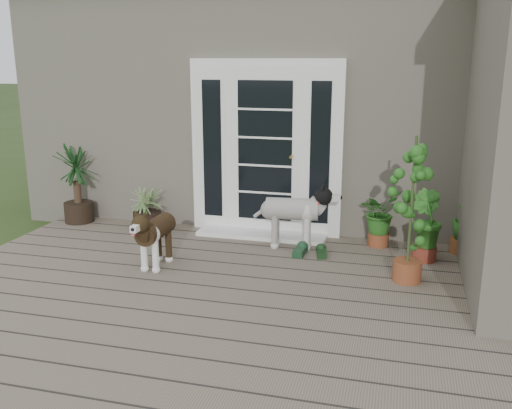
# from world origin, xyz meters

# --- Properties ---
(deck) EXTENTS (6.20, 4.60, 0.12)m
(deck) POSITION_xyz_m (0.00, 0.40, 0.06)
(deck) COLOR #6B5B4C
(deck) RESTS_ON ground
(house_main) EXTENTS (7.40, 4.00, 3.10)m
(house_main) POSITION_xyz_m (0.00, 4.65, 1.55)
(house_main) COLOR #665E54
(house_main) RESTS_ON ground
(door_unit) EXTENTS (1.90, 0.14, 2.15)m
(door_unit) POSITION_xyz_m (-0.20, 2.60, 1.19)
(door_unit) COLOR white
(door_unit) RESTS_ON deck
(door_step) EXTENTS (1.60, 0.40, 0.05)m
(door_step) POSITION_xyz_m (-0.20, 2.40, 0.14)
(door_step) COLOR white
(door_step) RESTS_ON deck
(brindle_dog) EXTENTS (0.33, 0.73, 0.61)m
(brindle_dog) POSITION_xyz_m (-1.02, 1.11, 0.42)
(brindle_dog) COLOR #3C2916
(brindle_dog) RESTS_ON deck
(white_dog) EXTENTS (0.84, 0.43, 0.68)m
(white_dog) POSITION_xyz_m (0.24, 2.09, 0.46)
(white_dog) COLOR silver
(white_dog) RESTS_ON deck
(spider_plant) EXTENTS (0.76, 0.76, 0.64)m
(spider_plant) POSITION_xyz_m (-1.70, 2.31, 0.44)
(spider_plant) COLOR #8EA263
(spider_plant) RESTS_ON deck
(yucca) EXTENTS (0.84, 0.84, 1.06)m
(yucca) POSITION_xyz_m (-2.75, 2.40, 0.65)
(yucca) COLOR black
(yucca) RESTS_ON deck
(herb_a) EXTENTS (0.66, 0.66, 0.60)m
(herb_a) POSITION_xyz_m (1.23, 2.40, 0.42)
(herb_a) COLOR #195A1E
(herb_a) RESTS_ON deck
(herb_b) EXTENTS (0.54, 0.54, 0.57)m
(herb_b) POSITION_xyz_m (1.73, 2.03, 0.40)
(herb_b) COLOR #2A5C1A
(herb_b) RESTS_ON deck
(herb_c) EXTENTS (0.40, 0.40, 0.55)m
(herb_c) POSITION_xyz_m (2.17, 2.40, 0.39)
(herb_c) COLOR #1D4F16
(herb_c) RESTS_ON deck
(sapling) EXTENTS (0.49, 0.49, 1.50)m
(sapling) POSITION_xyz_m (1.56, 1.36, 0.87)
(sapling) COLOR #185217
(sapling) RESTS_ON deck
(clog_left) EXTENTS (0.20, 0.33, 0.09)m
(clog_left) POSITION_xyz_m (0.63, 1.88, 0.17)
(clog_left) COLOR black
(clog_left) RESTS_ON deck
(clog_right) EXTENTS (0.18, 0.35, 0.10)m
(clog_right) POSITION_xyz_m (0.39, 1.86, 0.17)
(clog_right) COLOR #16371E
(clog_right) RESTS_ON deck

